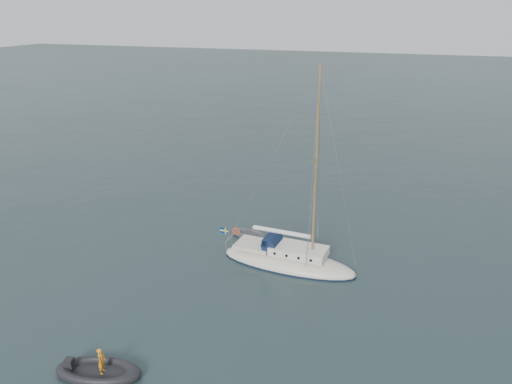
% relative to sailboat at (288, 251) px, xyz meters
% --- Properties ---
extents(ground, '(300.00, 300.00, 0.00)m').
position_rel_sailboat_xyz_m(ground, '(-0.58, 0.08, -0.92)').
color(ground, black).
rests_on(ground, ground).
extents(sailboat, '(8.57, 2.57, 12.20)m').
position_rel_sailboat_xyz_m(sailboat, '(0.00, 0.00, 0.00)').
color(sailboat, silver).
rests_on(sailboat, ground).
extents(dinghy, '(2.50, 1.13, 0.36)m').
position_rel_sailboat_xyz_m(dinghy, '(-3.56, 2.95, -0.77)').
color(dinghy, '#48494D').
rests_on(dinghy, ground).
extents(rib, '(3.67, 1.67, 1.36)m').
position_rel_sailboat_xyz_m(rib, '(-4.87, -11.73, -0.71)').
color(rib, black).
rests_on(rib, ground).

